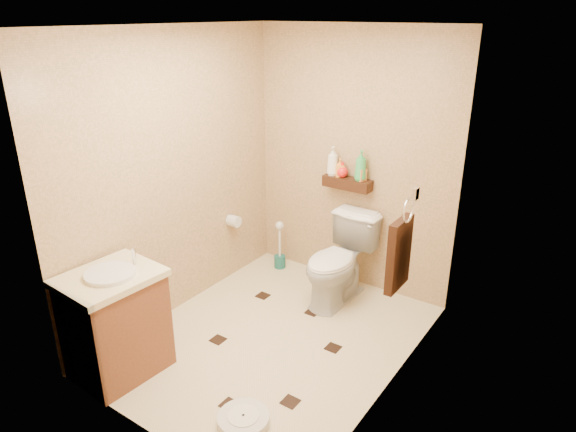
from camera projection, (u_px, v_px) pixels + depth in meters
The scene contains 19 objects.
ground at pixel (273, 339), 4.18m from camera, with size 2.50×2.50×0.00m, color beige.
wall_back at pixel (352, 162), 4.69m from camera, with size 2.00×0.04×2.40m, color tan.
wall_front at pixel (135, 266), 2.78m from camera, with size 2.00×0.04×2.40m, color tan.
wall_left at pixel (175, 177), 4.26m from camera, with size 0.04×2.50×2.40m, color tan.
wall_right at pixel (400, 232), 3.21m from camera, with size 0.04×2.50×2.40m, color tan.
ceiling at pixel (269, 25), 3.29m from camera, with size 2.00×2.50×0.02m, color white.
wall_shelf at pixel (347, 183), 4.70m from camera, with size 0.46×0.14×0.10m, color #391F0F.
floor_accents at pixel (275, 345), 4.10m from camera, with size 1.12×1.41×0.01m.
toilet at pixel (338, 261), 4.61m from camera, with size 0.44×0.78×0.79m, color white.
vanity at pixel (116, 322), 3.67m from camera, with size 0.58×0.69×0.92m.
bathroom_scale at pixel (243, 419), 3.31m from camera, with size 0.37×0.37×0.07m.
toilet_brush at pixel (280, 251), 5.29m from camera, with size 0.12×0.12×0.51m.
towel_ring at pixel (400, 251), 3.54m from camera, with size 0.12×0.30×0.76m.
toilet_paper at pixel (234, 221), 4.95m from camera, with size 0.12×0.11×0.12m.
bottle_a at pixel (333, 161), 4.71m from camera, with size 0.10×0.10×0.27m, color white.
bottle_b at pixel (340, 167), 4.69m from camera, with size 0.08×0.08×0.17m, color #FF9E35.
bottle_c at pixel (342, 169), 4.68m from camera, with size 0.11×0.11×0.14m, color red.
bottle_d at pixel (361, 165), 4.56m from camera, with size 0.11×0.11×0.28m, color green.
bottle_e at pixel (361, 172), 4.58m from camera, with size 0.08×0.08×0.17m, color #D98C48.
Camera 1 is at (2.09, -2.82, 2.49)m, focal length 32.00 mm.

